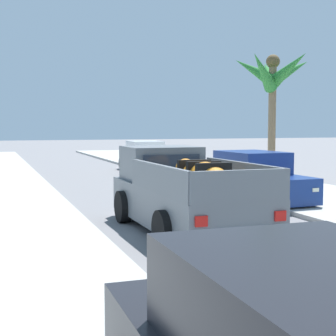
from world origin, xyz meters
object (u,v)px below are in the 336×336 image
Objects in this scene: car_right_mid at (144,157)px; palm_tree_right_fore at (273,77)px; pickup_truck at (183,194)px; car_left_mid at (253,179)px.

palm_tree_right_fore reaches higher than car_right_mid.
car_left_mid is (3.45, 3.09, -0.10)m from pickup_truck.
pickup_truck is at bearing -138.15° from car_left_mid.
palm_tree_right_fore is at bearing 53.91° from car_left_mid.
car_left_mid is 11.12m from car_right_mid.
car_left_mid is at bearing -89.99° from car_right_mid.
pickup_truck is 1.21× the size of car_left_mid.
car_left_mid is 0.81× the size of palm_tree_right_fore.
car_left_mid is at bearing -126.09° from palm_tree_right_fore.
car_right_mid is at bearing 90.01° from car_left_mid.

